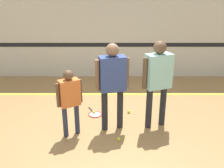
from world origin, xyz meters
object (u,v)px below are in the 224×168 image
Objects in this scene: tennis_ball_near_instructor at (118,139)px; racket_spare_on_floor at (94,114)px; tennis_ball_by_spare_racket at (93,112)px; tennis_ball_stray_left at (128,112)px; person_instructor at (112,78)px; person_student_left at (69,96)px; person_student_right at (158,76)px.

racket_spare_on_floor is at bearing 115.86° from tennis_ball_near_instructor.
tennis_ball_stray_left is at bearing 2.11° from tennis_ball_by_spare_racket.
tennis_ball_stray_left reaches higher than racket_spare_on_floor.
person_student_left is at bearing -177.67° from person_instructor.
racket_spare_on_floor is (0.38, 0.82, -0.79)m from person_student_left.
person_student_left is 1.64m from tennis_ball_stray_left.
racket_spare_on_floor is (-0.39, 0.58, -1.05)m from person_instructor.
person_instructor reaches higher than racket_spare_on_floor.
person_student_left is at bearing -142.03° from tennis_ball_stray_left.
person_instructor is 25.96× the size of tennis_ball_by_spare_racket.
racket_spare_on_floor is 8.44× the size of tennis_ball_by_spare_racket.
person_student_left is 2.32× the size of racket_spare_on_floor.
racket_spare_on_floor is 0.05m from tennis_ball_by_spare_racket.
person_student_right reaches higher than tennis_ball_near_instructor.
person_student_left reaches higher than tennis_ball_stray_left.
person_instructor is 1.33× the size of person_student_left.
person_student_right is 1.73m from tennis_ball_by_spare_racket.
person_student_right is (1.64, 0.34, 0.28)m from person_student_left.
person_instructor is 0.87m from person_student_right.
person_student_right is at bearing 36.72° from tennis_ball_near_instructor.
tennis_ball_near_instructor is at bearing -102.98° from tennis_ball_stray_left.
person_instructor is at bearing -56.28° from tennis_ball_by_spare_racket.
tennis_ball_by_spare_racket is at bearing -177.89° from tennis_ball_stray_left.
tennis_ball_by_spare_racket is at bearing -43.84° from person_student_right.
tennis_ball_near_instructor is at bearing -179.71° from racket_spare_on_floor.
person_student_right reaches higher than racket_spare_on_floor.
tennis_ball_by_spare_racket is at bearing 37.45° from person_student_left.
person_instructor reaches higher than person_student_left.
person_student_right is 1.72m from racket_spare_on_floor.
person_student_right is at bearing -48.13° from tennis_ball_stray_left.
person_student_right is at bearing -8.37° from person_instructor.
tennis_ball_stray_left is at bearing 77.02° from tennis_ball_near_instructor.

